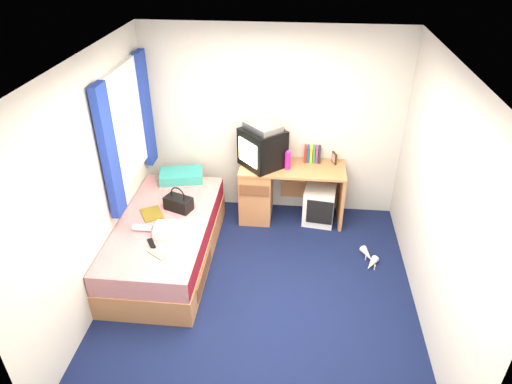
# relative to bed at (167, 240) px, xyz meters

# --- Properties ---
(ground) EXTENTS (3.40, 3.40, 0.00)m
(ground) POSITION_rel_bed_xyz_m (1.10, -0.44, -0.27)
(ground) COLOR #0C1438
(ground) RESTS_ON ground
(room_shell) EXTENTS (3.40, 3.40, 3.40)m
(room_shell) POSITION_rel_bed_xyz_m (1.10, -0.44, 1.18)
(room_shell) COLOR white
(room_shell) RESTS_ON ground
(bed) EXTENTS (1.01, 2.00, 0.54)m
(bed) POSITION_rel_bed_xyz_m (0.00, 0.00, 0.00)
(bed) COLOR tan
(bed) RESTS_ON ground
(pillow) EXTENTS (0.59, 0.45, 0.12)m
(pillow) POSITION_rel_bed_xyz_m (-0.02, 0.90, 0.33)
(pillow) COLOR #1C6AB7
(pillow) RESTS_ON bed
(desk) EXTENTS (1.30, 0.55, 0.75)m
(desk) POSITION_rel_bed_xyz_m (1.10, 1.00, 0.14)
(desk) COLOR tan
(desk) RESTS_ON ground
(storage_cube) EXTENTS (0.43, 0.43, 0.48)m
(storage_cube) POSITION_rel_bed_xyz_m (1.73, 0.94, -0.03)
(storage_cube) COLOR white
(storage_cube) RESTS_ON ground
(crt_tv) EXTENTS (0.64, 0.64, 0.47)m
(crt_tv) POSITION_rel_bed_xyz_m (0.99, 1.00, 0.72)
(crt_tv) COLOR black
(crt_tv) RESTS_ON desk
(vcr) EXTENTS (0.51, 0.51, 0.08)m
(vcr) POSITION_rel_bed_xyz_m (1.00, 1.00, 0.99)
(vcr) COLOR #B5B5B7
(vcr) RESTS_ON crt_tv
(book_row) EXTENTS (0.20, 0.13, 0.20)m
(book_row) POSITION_rel_bed_xyz_m (1.61, 1.16, 0.58)
(book_row) COLOR maroon
(book_row) RESTS_ON desk
(picture_frame) EXTENTS (0.06, 0.12, 0.14)m
(picture_frame) POSITION_rel_bed_xyz_m (1.88, 1.14, 0.55)
(picture_frame) COLOR #311F10
(picture_frame) RESTS_ON desk
(pink_water_bottle) EXTENTS (0.08, 0.08, 0.22)m
(pink_water_bottle) POSITION_rel_bed_xyz_m (1.31, 0.93, 0.59)
(pink_water_bottle) COLOR #DA1E90
(pink_water_bottle) RESTS_ON desk
(aerosol_can) EXTENTS (0.06, 0.06, 0.19)m
(aerosol_can) POSITION_rel_bed_xyz_m (1.20, 0.97, 0.58)
(aerosol_can) COLOR white
(aerosol_can) RESTS_ON desk
(handbag) EXTENTS (0.35, 0.27, 0.29)m
(handbag) POSITION_rel_bed_xyz_m (0.11, 0.23, 0.36)
(handbag) COLOR black
(handbag) RESTS_ON bed
(towel) EXTENTS (0.30, 0.25, 0.10)m
(towel) POSITION_rel_bed_xyz_m (0.12, -0.24, 0.32)
(towel) COLOR white
(towel) RESTS_ON bed
(magazine) EXTENTS (0.32, 0.35, 0.01)m
(magazine) POSITION_rel_bed_xyz_m (-0.17, 0.10, 0.28)
(magazine) COLOR gold
(magazine) RESTS_ON bed
(water_bottle) EXTENTS (0.20, 0.07, 0.07)m
(water_bottle) POSITION_rel_bed_xyz_m (-0.17, -0.22, 0.31)
(water_bottle) COLOR silver
(water_bottle) RESTS_ON bed
(colour_swatch_fan) EXTENTS (0.22, 0.17, 0.01)m
(colour_swatch_fan) POSITION_rel_bed_xyz_m (0.09, -0.60, 0.28)
(colour_swatch_fan) COLOR gold
(colour_swatch_fan) RESTS_ON bed
(remote_control) EXTENTS (0.13, 0.16, 0.02)m
(remote_control) POSITION_rel_bed_xyz_m (-0.01, -0.44, 0.28)
(remote_control) COLOR black
(remote_control) RESTS_ON bed
(window_assembly) EXTENTS (0.11, 1.42, 1.40)m
(window_assembly) POSITION_rel_bed_xyz_m (-0.45, 0.46, 1.15)
(window_assembly) COLOR silver
(window_assembly) RESTS_ON room_shell
(white_heels) EXTENTS (0.20, 0.40, 0.09)m
(white_heels) POSITION_rel_bed_xyz_m (2.30, 0.17, -0.23)
(white_heels) COLOR silver
(white_heels) RESTS_ON ground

